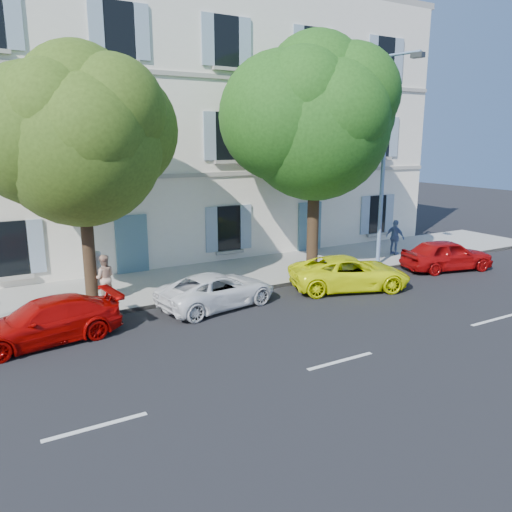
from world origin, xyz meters
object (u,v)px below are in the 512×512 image
tree_right (315,126)px  street_lamp (387,151)px  pedestrian_c (395,237)px  car_yellow_supercar (350,273)px  pedestrian_a (97,274)px  tree_left (80,145)px  car_red_hatchback (447,255)px  pedestrian_b (104,278)px  car_red_coupe (45,322)px  car_white_coupe (217,290)px

tree_right → street_lamp: size_ratio=1.06×
pedestrian_c → street_lamp: bearing=109.5°
car_yellow_supercar → pedestrian_a: 9.03m
pedestrian_c → tree_left: bearing=79.3°
car_red_hatchback → tree_right: 7.86m
pedestrian_a → car_yellow_supercar: bearing=122.7°
pedestrian_b → pedestrian_a: bearing=-65.3°
car_red_coupe → car_yellow_supercar: bearing=81.6°
car_red_coupe → tree_right: 12.28m
car_red_hatchback → pedestrian_a: 14.24m
car_red_coupe → pedestrian_a: 3.59m
car_red_coupe → tree_left: size_ratio=0.51×
tree_left → pedestrian_c: bearing=1.2°
car_yellow_supercar → pedestrian_c: (5.21, 2.96, 0.36)m
car_white_coupe → tree_left: (-3.63, 2.09, 4.71)m
pedestrian_a → pedestrian_c: size_ratio=0.99×
street_lamp → pedestrian_b: size_ratio=5.45×
car_white_coupe → street_lamp: size_ratio=0.48×
car_red_coupe → car_white_coupe: 5.41m
tree_right → car_red_coupe: bearing=-166.8°
car_white_coupe → pedestrian_c: (10.35, 2.38, 0.41)m
car_white_coupe → car_yellow_supercar: size_ratio=0.92×
pedestrian_b → pedestrian_c: size_ratio=0.96×
car_yellow_supercar → pedestrian_a: bearing=89.2°
pedestrian_a → car_red_coupe: bearing=17.5°
car_yellow_supercar → car_red_hatchback: (5.45, 0.15, 0.05)m
car_yellow_supercar → tree_left: size_ratio=0.56×
car_white_coupe → pedestrian_b: size_ratio=2.59×
street_lamp → pedestrian_a: size_ratio=5.25×
tree_left → pedestrian_b: 4.36m
tree_left → pedestrian_c: size_ratio=4.84×
car_red_coupe → tree_left: tree_left is taller
street_lamp → car_red_coupe: bearing=-173.5°
car_white_coupe → pedestrian_c: pedestrian_c is taller
car_red_hatchback → tree_left: tree_left is taller
tree_left → street_lamp: 11.98m
car_red_hatchback → pedestrian_b: size_ratio=2.48×
car_red_hatchback → pedestrian_c: (-0.24, 2.81, 0.31)m
street_lamp → pedestrian_c: street_lamp is taller
car_yellow_supercar → tree_left: (-8.77, 2.68, 4.66)m
car_yellow_supercar → car_white_coupe: bearing=102.7°
street_lamp → pedestrian_c: bearing=31.3°
car_white_coupe → street_lamp: (8.32, 1.14, 4.44)m
car_yellow_supercar → tree_left: bearing=92.2°
car_red_coupe → car_red_hatchback: 15.99m
car_red_coupe → tree_left: 5.61m
car_red_coupe → tree_left: (1.77, 2.52, 4.69)m
pedestrian_c → tree_right: bearing=81.4°
tree_right → car_yellow_supercar: bearing=-94.6°
car_yellow_supercar → pedestrian_c: 6.00m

